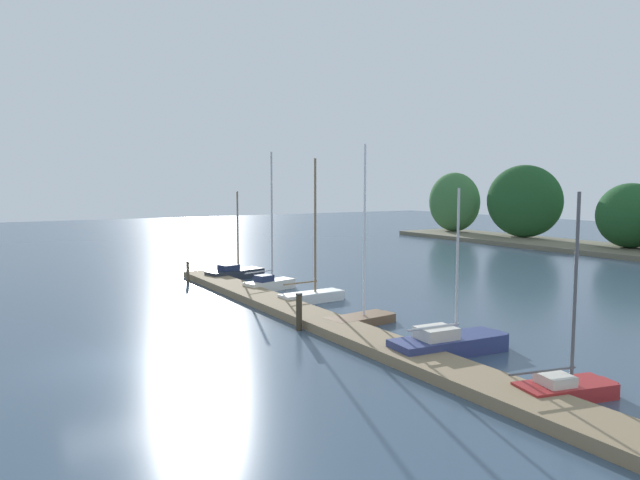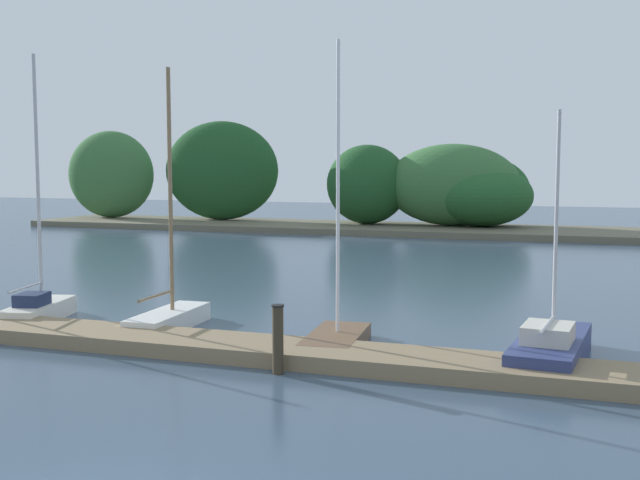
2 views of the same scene
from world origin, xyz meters
name	(u,v)px [view 1 (image 1 of 2)]	position (x,y,z in m)	size (l,w,h in m)	color
ground	(103,364)	(0.00, 0.00, 0.00)	(160.00, 160.00, 0.00)	#384C60
dock_pier	(330,325)	(0.00, 8.46, 0.17)	(30.73, 1.80, 0.35)	#847051
far_shore	(624,220)	(-9.36, 43.44, 2.71)	(65.43, 8.41, 7.59)	#66604C
sailboat_0	(236,273)	(-13.30, 10.13, 0.36)	(1.85, 3.81, 5.24)	#232833
sailboat_1	(270,282)	(-8.84, 10.23, 0.43)	(1.60, 3.24, 7.35)	silver
sailboat_2	(314,294)	(-4.90, 10.60, 0.40)	(1.12, 3.44, 6.86)	white
sailboat_3	(362,316)	(-0.05, 10.04, 0.31)	(1.48, 3.15, 7.23)	brown
sailboat_4	(451,343)	(4.86, 10.15, 0.37)	(1.67, 4.44, 5.52)	navy
sailboat_5	(567,386)	(9.44, 9.90, 0.33)	(1.64, 3.24, 5.44)	maroon
mooring_piling_0	(188,272)	(-13.40, 7.18, 0.62)	(0.21, 0.21, 1.22)	brown
mooring_piling_1	(299,312)	(-0.45, 7.32, 0.73)	(0.27, 0.27, 1.45)	#3D3323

